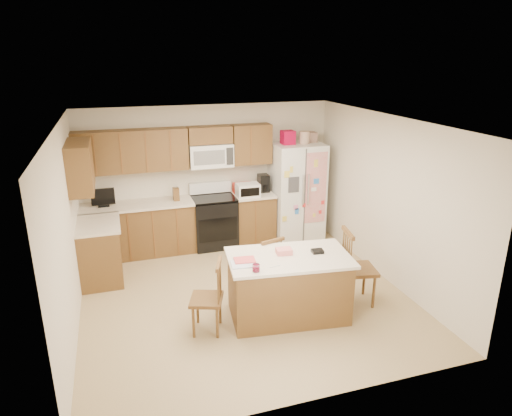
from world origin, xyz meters
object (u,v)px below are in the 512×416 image
object	(u,v)px
stove	(214,221)
refrigerator	(297,190)
windsor_chair_right	(357,269)
windsor_chair_back	(267,267)
island	(288,286)
windsor_chair_left	(208,299)

from	to	relation	value
stove	refrigerator	xyz separation A→B (m)	(1.57, -0.06, 0.45)
stove	windsor_chair_right	bearing A→B (deg)	-60.77
windsor_chair_back	windsor_chair_right	size ratio (longest dim) A/B	0.84
island	windsor_chair_left	world-z (taller)	island
island	windsor_chair_right	world-z (taller)	windsor_chair_right
windsor_chair_left	stove	bearing A→B (deg)	76.00
refrigerator	windsor_chair_back	xyz separation A→B (m)	(-1.24, -1.94, -0.49)
windsor_chair_left	windsor_chair_back	size ratio (longest dim) A/B	1.04
windsor_chair_left	windsor_chair_right	bearing A→B (deg)	1.92
island	windsor_chair_back	distance (m)	0.62
refrigerator	windsor_chair_back	bearing A→B (deg)	-122.54
windsor_chair_right	stove	bearing A→B (deg)	119.23
windsor_chair_right	windsor_chair_back	bearing A→B (deg)	152.70
refrigerator	windsor_chair_right	size ratio (longest dim) A/B	1.89
stove	refrigerator	size ratio (longest dim) A/B	0.55
refrigerator	windsor_chair_right	xyz separation A→B (m)	(-0.13, -2.52, -0.41)
windsor_chair_left	windsor_chair_back	xyz separation A→B (m)	(0.99, 0.64, -0.02)
windsor_chair_right	island	bearing A→B (deg)	-177.78
island	windsor_chair_right	xyz separation A→B (m)	(1.03, 0.04, 0.07)
refrigerator	island	bearing A→B (deg)	-114.36
island	windsor_chair_right	distance (m)	1.03
stove	refrigerator	world-z (taller)	refrigerator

